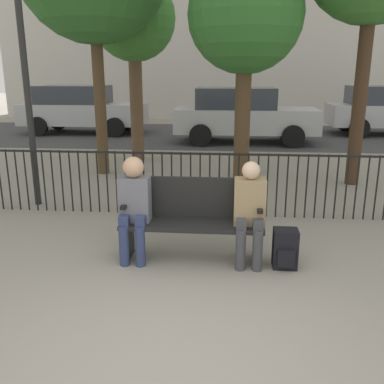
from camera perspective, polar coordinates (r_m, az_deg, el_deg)
name	(u,v)px	position (r m, az deg, el deg)	size (l,w,h in m)	color
ground_plane	(166,383)	(3.24, -3.46, -24.03)	(80.00, 80.00, 0.00)	gray
park_bench	(193,216)	(4.85, 0.08, -3.28)	(1.59, 0.45, 0.92)	black
seated_person_0	(134,203)	(4.77, -7.73, -1.41)	(0.34, 0.39, 1.19)	navy
seated_person_1	(250,208)	(4.67, 7.70, -2.18)	(0.34, 0.39, 1.16)	#3D3D42
backpack	(285,249)	(4.80, 12.31, -7.43)	(0.26, 0.26, 0.43)	black
fence_railing	(200,179)	(6.27, 1.12, 1.79)	(9.01, 0.03, 0.95)	black
tree_0	(246,17)	(8.12, 7.16, 22.19)	(2.05, 2.05, 4.07)	#4C3823
tree_1	(134,21)	(10.45, -7.80, 21.66)	(1.91, 1.91, 4.19)	brown
lamp_post	(21,31)	(7.11, -21.85, 19.31)	(0.28, 0.28, 4.06)	black
street_surface	(218,135)	(14.61, 3.47, 7.58)	(24.00, 6.00, 0.01)	#3D3D3F
parked_car_0	(81,109)	(15.51, -14.55, 10.70)	(4.20, 1.94, 1.62)	#B7B7BC
parked_car_2	(243,114)	(13.08, 6.80, 10.24)	(4.20, 1.94, 1.62)	#B7B7BC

